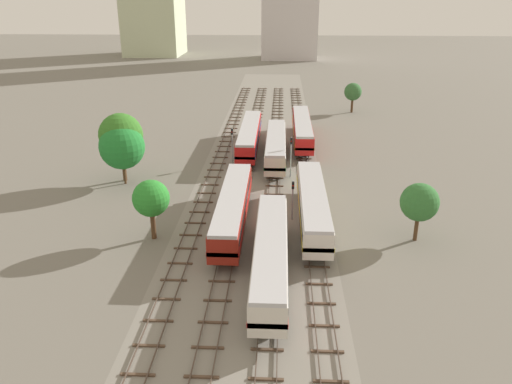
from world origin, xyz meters
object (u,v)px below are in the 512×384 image
diesel_railcar_left_near (233,207)px  passenger_coach_centre_farther (302,128)px  diesel_railcar_centre_left_midfar (276,145)px  signal_post_near (293,195)px  passenger_coach_left_far (249,135)px  diesel_railcar_centre_mid (313,203)px  diesel_railcar_centre_left_nearest (271,253)px  signal_post_mid (232,141)px  signal_post_nearest (291,152)px

diesel_railcar_left_near → passenger_coach_centre_farther: same height
diesel_railcar_left_near → diesel_railcar_centre_left_midfar: size_ratio=1.00×
diesel_railcar_centre_left_midfar → signal_post_near: bearing=-84.1°
passenger_coach_left_far → signal_post_near: size_ratio=4.67×
diesel_railcar_centre_left_midfar → diesel_railcar_left_near: bearing=-100.4°
diesel_railcar_centre_mid → diesel_railcar_centre_left_nearest: bearing=-110.8°
diesel_railcar_centre_mid → passenger_coach_left_far: bearing=107.2°
diesel_railcar_left_near → diesel_railcar_centre_mid: (8.66, 1.31, 0.00)m
diesel_railcar_centre_mid → passenger_coach_left_far: same height
signal_post_near → signal_post_mid: (-8.66, 20.08, 0.37)m
signal_post_nearest → diesel_railcar_centre_left_nearest: bearing=-94.6°
signal_post_near → signal_post_mid: signal_post_mid is taller
diesel_railcar_centre_left_nearest → diesel_railcar_centre_left_midfar: same height
passenger_coach_centre_farther → signal_post_near: 31.53m
diesel_railcar_centre_left_nearest → passenger_coach_centre_farther: 44.40m
passenger_coach_centre_farther → signal_post_near: bearing=-93.9°
passenger_coach_left_far → signal_post_near: 27.39m
passenger_coach_left_far → signal_post_nearest: 14.12m
diesel_railcar_left_near → diesel_railcar_centre_left_midfar: (4.33, 23.54, 0.00)m
diesel_railcar_centre_left_nearest → passenger_coach_left_far: 39.59m
diesel_railcar_left_near → signal_post_mid: 22.82m
diesel_railcar_centre_left_nearest → signal_post_nearest: size_ratio=3.56×
signal_post_near → diesel_railcar_left_near: bearing=-158.0°
diesel_railcar_centre_mid → diesel_railcar_centre_left_midfar: size_ratio=1.00×
passenger_coach_left_far → signal_post_near: (6.50, -26.61, 0.41)m
diesel_railcar_centre_left_nearest → diesel_railcar_centre_mid: bearing=69.2°
passenger_coach_left_far → signal_post_mid: signal_post_mid is taller
signal_post_near → signal_post_mid: 21.87m
signal_post_nearest → passenger_coach_centre_farther: bearing=82.9°
signal_post_nearest → signal_post_mid: bearing=145.4°
diesel_railcar_centre_left_nearest → signal_post_near: size_ratio=4.35×
signal_post_nearest → diesel_railcar_centre_mid: bearing=-82.0°
diesel_railcar_centre_left_nearest → signal_post_near: bearing=80.4°
diesel_railcar_centre_left_midfar → passenger_coach_centre_farther: (4.33, 10.54, 0.02)m
diesel_railcar_centre_left_nearest → diesel_railcar_left_near: 11.01m
signal_post_near → diesel_railcar_centre_left_nearest: bearing=-99.6°
diesel_railcar_centre_left_nearest → signal_post_nearest: 26.96m
signal_post_nearest → signal_post_mid: size_ratio=1.08×
diesel_railcar_left_near → diesel_railcar_centre_left_midfar: bearing=79.6°
diesel_railcar_left_near → signal_post_near: (6.50, 2.62, 0.43)m
diesel_railcar_centre_mid → signal_post_near: size_ratio=4.35×
diesel_railcar_centre_mid → passenger_coach_centre_farther: (-0.00, 32.76, 0.02)m
diesel_railcar_centre_left_midfar → signal_post_nearest: size_ratio=3.56×
diesel_railcar_centre_left_midfar → signal_post_nearest: signal_post_nearest is taller
diesel_railcar_centre_mid → signal_post_near: 2.57m
diesel_railcar_centre_mid → diesel_railcar_centre_left_midfar: same height
diesel_railcar_centre_mid → diesel_railcar_left_near: bearing=-171.4°
diesel_railcar_left_near → signal_post_mid: bearing=95.4°
signal_post_mid → signal_post_nearest: bearing=-34.6°
passenger_coach_centre_farther → diesel_railcar_centre_left_midfar: bearing=-112.3°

